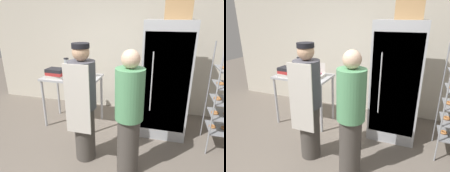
% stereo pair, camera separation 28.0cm
% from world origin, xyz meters
% --- Properties ---
extents(back_wall, '(6.40, 0.12, 3.04)m').
position_xyz_m(back_wall, '(0.00, 2.34, 1.52)').
color(back_wall, beige).
rests_on(back_wall, ground_plane).
extents(refrigerator, '(0.75, 0.72, 1.91)m').
position_xyz_m(refrigerator, '(0.76, 1.52, 0.96)').
color(refrigerator, '#ADAFB5').
rests_on(refrigerator, ground_plane).
extents(prep_counter, '(1.01, 0.60, 0.93)m').
position_xyz_m(prep_counter, '(-0.87, 1.38, 0.80)').
color(prep_counter, '#ADAFB5').
rests_on(prep_counter, ground_plane).
extents(donut_box, '(0.27, 0.20, 0.24)m').
position_xyz_m(donut_box, '(-0.61, 1.38, 0.98)').
color(donut_box, silver).
rests_on(donut_box, prep_counter).
extents(blender_pitcher, '(0.12, 0.12, 0.28)m').
position_xyz_m(blender_pitcher, '(-1.08, 1.59, 1.06)').
color(blender_pitcher, '#99999E').
rests_on(blender_pitcher, prep_counter).
extents(binder_stack, '(0.32, 0.24, 0.17)m').
position_xyz_m(binder_stack, '(-1.10, 1.23, 1.02)').
color(binder_stack, silver).
rests_on(binder_stack, prep_counter).
extents(cardboard_storage_box, '(0.39, 0.35, 0.27)m').
position_xyz_m(cardboard_storage_box, '(0.85, 1.53, 2.05)').
color(cardboard_storage_box, '#A87F51').
rests_on(cardboard_storage_box, refrigerator).
extents(person_baker, '(0.35, 0.37, 1.66)m').
position_xyz_m(person_baker, '(-0.29, 0.49, 0.86)').
color(person_baker, '#47423D').
rests_on(person_baker, ground_plane).
extents(person_customer, '(0.35, 0.35, 1.63)m').
position_xyz_m(person_customer, '(0.35, 0.37, 0.83)').
color(person_customer, '#47423D').
rests_on(person_customer, ground_plane).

